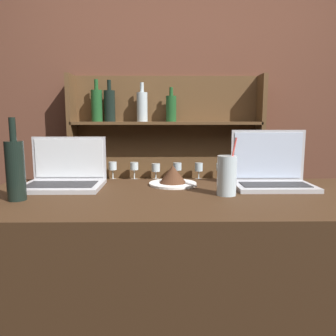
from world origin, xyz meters
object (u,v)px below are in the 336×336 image
Objects in this scene: laptop_near at (65,177)px; wine_bottle_dark at (15,169)px; cake_plate at (173,177)px; laptop_far at (271,174)px; water_glass at (227,175)px.

laptop_near is 1.12× the size of wine_bottle_dark.
cake_plate is 0.64m from wine_bottle_dark.
water_glass is at bearing -145.48° from laptop_far.
laptop_near is at bearing 178.77° from laptop_far.
laptop_far reaches higher than laptop_near.
laptop_near is 1.57× the size of cake_plate.
wine_bottle_dark is at bearing -154.86° from cake_plate.
laptop_near is 1.02× the size of laptop_far.
wine_bottle_dark is at bearing -167.38° from laptop_far.
cake_plate is (0.47, 0.03, -0.01)m from laptop_near.
laptop_far is 1.10× the size of wine_bottle_dark.
laptop_near is at bearing 67.53° from wine_bottle_dark.
laptop_near is 0.70m from water_glass.
laptop_far is at bearing 34.52° from water_glass.
laptop_far is 1.48× the size of water_glass.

